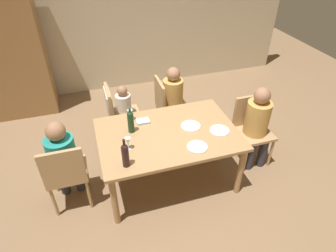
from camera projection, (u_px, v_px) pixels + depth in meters
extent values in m
plane|color=#846647|center=(168.00, 177.00, 3.82)|extent=(10.00, 10.00, 0.00)
cube|color=beige|center=(122.00, 16.00, 5.15)|extent=(6.40, 0.12, 2.70)
cube|color=olive|center=(7.00, 54.00, 4.52)|extent=(1.10, 0.56, 2.10)
cube|color=#A87F51|center=(168.00, 134.00, 3.40)|extent=(1.63, 1.11, 0.04)
cylinder|color=#A87F51|center=(114.00, 201.00, 3.06)|extent=(0.07, 0.07, 0.70)
cylinder|color=#A87F51|center=(240.00, 171.00, 3.42)|extent=(0.07, 0.07, 0.70)
cylinder|color=#A87F51|center=(103.00, 145.00, 3.81)|extent=(0.07, 0.07, 0.70)
cylinder|color=#A87F51|center=(207.00, 125.00, 4.17)|extent=(0.07, 0.07, 0.70)
cylinder|color=tan|center=(180.00, 112.00, 4.69)|extent=(0.04, 0.04, 0.44)
cylinder|color=tan|center=(188.00, 125.00, 4.40)|extent=(0.04, 0.04, 0.44)
cylinder|color=tan|center=(158.00, 116.00, 4.60)|extent=(0.04, 0.04, 0.44)
cylinder|color=tan|center=(165.00, 129.00, 4.31)|extent=(0.04, 0.04, 0.44)
cube|color=tan|center=(173.00, 107.00, 4.36)|extent=(0.44, 0.44, 0.04)
cube|color=tan|center=(160.00, 95.00, 4.17)|extent=(0.04, 0.44, 0.44)
cylinder|color=tan|center=(271.00, 153.00, 3.88)|extent=(0.04, 0.04, 0.44)
cylinder|color=tan|center=(245.00, 159.00, 3.79)|extent=(0.04, 0.04, 0.44)
cylinder|color=tan|center=(256.00, 136.00, 4.17)|extent=(0.04, 0.04, 0.44)
cylinder|color=tan|center=(232.00, 141.00, 4.08)|extent=(0.04, 0.04, 0.44)
cube|color=tan|center=(254.00, 133.00, 3.84)|extent=(0.44, 0.44, 0.04)
cube|color=tan|center=(249.00, 110.00, 3.85)|extent=(0.44, 0.04, 0.44)
cylinder|color=tan|center=(54.00, 178.00, 3.51)|extent=(0.04, 0.04, 0.44)
cylinder|color=tan|center=(86.00, 172.00, 3.60)|extent=(0.04, 0.04, 0.44)
cylinder|color=tan|center=(54.00, 202.00, 3.21)|extent=(0.04, 0.04, 0.44)
cylinder|color=tan|center=(89.00, 194.00, 3.31)|extent=(0.04, 0.04, 0.44)
cube|color=tan|center=(67.00, 172.00, 3.26)|extent=(0.44, 0.44, 0.04)
cube|color=tan|center=(63.00, 168.00, 2.97)|extent=(0.44, 0.04, 0.44)
cylinder|color=tan|center=(136.00, 119.00, 4.52)|extent=(0.04, 0.04, 0.44)
cylinder|color=tan|center=(141.00, 134.00, 4.22)|extent=(0.04, 0.04, 0.44)
cylinder|color=tan|center=(112.00, 124.00, 4.43)|extent=(0.04, 0.04, 0.44)
cylinder|color=tan|center=(115.00, 138.00, 4.13)|extent=(0.04, 0.04, 0.44)
cube|color=tan|center=(125.00, 115.00, 4.18)|extent=(0.44, 0.44, 0.04)
cube|color=tan|center=(109.00, 103.00, 3.99)|extent=(0.04, 0.44, 0.44)
cube|color=beige|center=(109.00, 102.00, 3.98)|extent=(0.07, 0.40, 0.31)
cylinder|color=#33333D|center=(179.00, 115.00, 4.60)|extent=(0.11, 0.11, 0.46)
cylinder|color=#33333D|center=(183.00, 121.00, 4.46)|extent=(0.11, 0.11, 0.46)
cylinder|color=tan|center=(173.00, 94.00, 4.23)|extent=(0.29, 0.29, 0.45)
sphere|color=#996B4C|center=(173.00, 74.00, 4.04)|extent=(0.19, 0.19, 0.19)
cylinder|color=#33333D|center=(263.00, 152.00, 3.88)|extent=(0.11, 0.11, 0.46)
cylinder|color=#33333D|center=(250.00, 154.00, 3.84)|extent=(0.11, 0.11, 0.46)
cylinder|color=tan|center=(257.00, 119.00, 3.70)|extent=(0.31, 0.31, 0.47)
sphere|color=#996B4C|center=(262.00, 96.00, 3.50)|extent=(0.21, 0.21, 0.21)
cylinder|color=#33333D|center=(63.00, 179.00, 3.49)|extent=(0.11, 0.11, 0.46)
cylinder|color=#33333D|center=(78.00, 175.00, 3.53)|extent=(0.11, 0.11, 0.46)
cylinder|color=teal|center=(63.00, 156.00, 3.13)|extent=(0.31, 0.31, 0.47)
sphere|color=#996B4C|center=(55.00, 131.00, 2.93)|extent=(0.20, 0.20, 0.20)
cylinder|color=#33333D|center=(132.00, 124.00, 4.39)|extent=(0.08, 0.08, 0.46)
cylinder|color=#33333D|center=(134.00, 129.00, 4.29)|extent=(0.08, 0.08, 0.46)
cylinder|color=beige|center=(124.00, 105.00, 4.09)|extent=(0.22, 0.22, 0.33)
sphere|color=#996B4C|center=(122.00, 91.00, 3.95)|extent=(0.14, 0.14, 0.14)
cylinder|color=black|center=(126.00, 157.00, 2.88)|extent=(0.07, 0.07, 0.22)
sphere|color=black|center=(125.00, 148.00, 2.81)|extent=(0.07, 0.07, 0.07)
cylinder|color=black|center=(124.00, 143.00, 2.78)|extent=(0.03, 0.03, 0.09)
cylinder|color=#19381E|center=(131.00, 124.00, 3.34)|extent=(0.07, 0.07, 0.23)
sphere|color=#19381E|center=(130.00, 115.00, 3.27)|extent=(0.07, 0.07, 0.07)
cylinder|color=#19381E|center=(130.00, 111.00, 3.24)|extent=(0.03, 0.03, 0.07)
cylinder|color=silver|center=(131.00, 120.00, 3.60)|extent=(0.06, 0.06, 0.00)
cylinder|color=silver|center=(131.00, 117.00, 3.58)|extent=(0.01, 0.01, 0.07)
cone|color=silver|center=(130.00, 112.00, 3.54)|extent=(0.07, 0.07, 0.07)
cylinder|color=silver|center=(129.00, 148.00, 3.16)|extent=(0.06, 0.06, 0.00)
cylinder|color=silver|center=(128.00, 146.00, 3.14)|extent=(0.01, 0.01, 0.07)
cone|color=silver|center=(128.00, 141.00, 3.09)|extent=(0.07, 0.07, 0.07)
cylinder|color=white|center=(220.00, 130.00, 3.41)|extent=(0.23, 0.23, 0.01)
cylinder|color=silver|center=(197.00, 147.00, 3.17)|extent=(0.23, 0.23, 0.01)
cylinder|color=white|center=(191.00, 126.00, 3.49)|extent=(0.24, 0.24, 0.01)
cube|color=#ADC6D6|center=(143.00, 121.00, 3.55)|extent=(0.16, 0.12, 0.03)
cube|color=brown|center=(149.00, 130.00, 4.47)|extent=(0.19, 0.30, 0.22)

